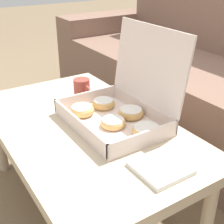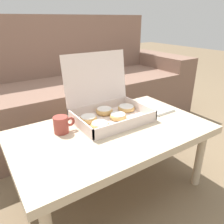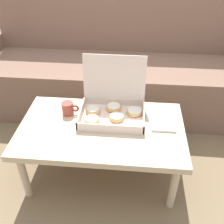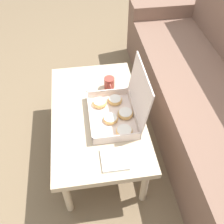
{
  "view_description": "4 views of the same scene",
  "coord_description": "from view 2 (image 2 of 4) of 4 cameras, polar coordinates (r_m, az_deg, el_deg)",
  "views": [
    {
      "loc": [
        0.93,
        -0.57,
        0.96
      ],
      "look_at": [
        0.06,
        -0.01,
        0.44
      ],
      "focal_mm": 50.0,
      "sensor_mm": 36.0,
      "label": 1
    },
    {
      "loc": [
        -0.55,
        -0.92,
        0.91
      ],
      "look_at": [
        0.06,
        -0.01,
        0.44
      ],
      "focal_mm": 35.0,
      "sensor_mm": 36.0,
      "label": 2
    },
    {
      "loc": [
        0.18,
        -1.31,
        1.4
      ],
      "look_at": [
        0.06,
        -0.01,
        0.44
      ],
      "focal_mm": 42.0,
      "sensor_mm": 36.0,
      "label": 3
    },
    {
      "loc": [
        1.16,
        -0.17,
        1.64
      ],
      "look_at": [
        0.06,
        -0.01,
        0.44
      ],
      "focal_mm": 42.0,
      "sensor_mm": 36.0,
      "label": 4
    }
  ],
  "objects": [
    {
      "name": "coffee_mug",
      "position": [
        1.1,
        -13.04,
        -3.21
      ],
      "size": [
        0.11,
        0.07,
        0.08
      ],
      "color": "#993D33",
      "rests_on": "coffee_table"
    },
    {
      "name": "couch",
      "position": [
        1.88,
        -15.0,
        4.2
      ],
      "size": [
        2.53,
        0.76,
        0.94
      ],
      "color": "#7A5B4C",
      "rests_on": "ground_plane"
    },
    {
      "name": "napkin_stack",
      "position": [
        1.37,
        11.8,
        0.83
      ],
      "size": [
        0.15,
        0.15,
        0.01
      ],
      "color": "white",
      "rests_on": "coffee_table"
    },
    {
      "name": "ground_plane",
      "position": [
        1.41,
        -2.25,
        -17.1
      ],
      "size": [
        12.0,
        12.0,
        0.0
      ],
      "primitive_type": "plane",
      "color": "#756047"
    },
    {
      "name": "coffee_table",
      "position": [
        1.14,
        0.16,
        -6.33
      ],
      "size": [
        1.0,
        0.59,
        0.39
      ],
      "color": "#C6B293",
      "rests_on": "ground_plane"
    },
    {
      "name": "pastry_box",
      "position": [
        1.22,
        -1.42,
        1.03
      ],
      "size": [
        0.4,
        0.33,
        0.35
      ],
      "color": "silver",
      "rests_on": "coffee_table"
    }
  ]
}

